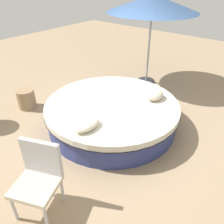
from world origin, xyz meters
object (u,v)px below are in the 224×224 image
(patio_chair, at_px, (39,174))
(patio_umbrella, at_px, (153,4))
(side_table, at_px, (26,99))
(throw_pillow_0, at_px, (87,125))
(throw_pillow_1, at_px, (155,95))
(round_bed, at_px, (112,114))

(patio_chair, bearing_deg, patio_umbrella, -99.15)
(patio_chair, relative_size, side_table, 2.26)
(throw_pillow_0, distance_m, throw_pillow_1, 1.59)
(side_table, bearing_deg, patio_chair, 61.06)
(patio_chair, bearing_deg, round_bed, -99.85)
(throw_pillow_1, relative_size, side_table, 0.95)
(round_bed, height_order, side_table, round_bed)
(throw_pillow_0, relative_size, side_table, 1.13)
(round_bed, xyz_separation_m, patio_umbrella, (-2.19, -0.56, 1.74))
(throw_pillow_0, height_order, patio_umbrella, patio_umbrella)
(patio_chair, bearing_deg, throw_pillow_1, -114.75)
(patio_umbrella, bearing_deg, throw_pillow_0, 13.92)
(round_bed, relative_size, throw_pillow_1, 6.32)
(patio_chair, bearing_deg, side_table, -51.74)
(side_table, bearing_deg, throw_pillow_0, 84.18)
(round_bed, bearing_deg, throw_pillow_1, 140.28)
(round_bed, distance_m, patio_umbrella, 2.86)
(patio_chair, xyz_separation_m, side_table, (-1.33, -2.40, -0.34))
(throw_pillow_0, relative_size, patio_chair, 0.50)
(throw_pillow_0, bearing_deg, patio_umbrella, -166.08)
(throw_pillow_0, distance_m, patio_umbrella, 3.48)
(round_bed, relative_size, side_table, 5.98)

